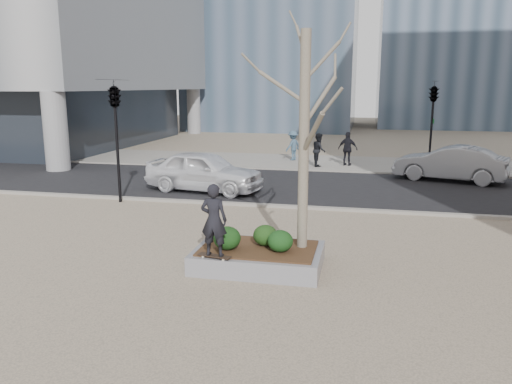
% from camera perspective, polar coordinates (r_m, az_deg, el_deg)
% --- Properties ---
extents(ground, '(120.00, 120.00, 0.00)m').
position_cam_1_polar(ground, '(12.35, -4.30, -8.16)').
color(ground, tan).
rests_on(ground, ground).
extents(street, '(60.00, 8.00, 0.02)m').
position_cam_1_polar(street, '(21.78, 3.23, 0.76)').
color(street, black).
rests_on(street, ground).
extents(far_sidewalk, '(60.00, 6.00, 0.02)m').
position_cam_1_polar(far_sidewalk, '(28.61, 5.48, 3.43)').
color(far_sidewalk, gray).
rests_on(far_sidewalk, ground).
extents(planter, '(3.00, 2.00, 0.45)m').
position_cam_1_polar(planter, '(12.04, 0.29, -7.53)').
color(planter, gray).
rests_on(planter, ground).
extents(planter_mulch, '(2.70, 1.70, 0.04)m').
position_cam_1_polar(planter_mulch, '(11.96, 0.29, -6.42)').
color(planter_mulch, '#382314').
rests_on(planter_mulch, planter).
extents(sycamore_tree, '(2.80, 2.80, 6.60)m').
position_cam_1_polar(sycamore_tree, '(11.49, 5.58, 9.65)').
color(sycamore_tree, gray).
rests_on(sycamore_tree, planter_mulch).
extents(shrub_left, '(0.65, 0.65, 0.55)m').
position_cam_1_polar(shrub_left, '(11.75, -3.33, -5.28)').
color(shrub_left, '#103410').
rests_on(shrub_left, planter_mulch).
extents(shrub_middle, '(0.59, 0.59, 0.50)m').
position_cam_1_polar(shrub_middle, '(12.02, 1.08, -4.97)').
color(shrub_middle, '#103310').
rests_on(shrub_middle, planter_mulch).
extents(shrub_right, '(0.59, 0.59, 0.51)m').
position_cam_1_polar(shrub_right, '(11.59, 2.79, -5.62)').
color(shrub_right, '#143E16').
rests_on(shrub_right, planter_mulch).
extents(skateboard, '(0.80, 0.35, 0.08)m').
position_cam_1_polar(skateboard, '(11.35, -4.77, -7.40)').
color(skateboard, black).
rests_on(skateboard, planter).
extents(skateboarder, '(0.60, 0.40, 1.64)m').
position_cam_1_polar(skateboarder, '(11.10, -4.84, -3.21)').
color(skateboarder, black).
rests_on(skateboarder, skateboard).
extents(police_car, '(5.13, 2.75, 1.66)m').
position_cam_1_polar(police_car, '(20.52, -5.94, 2.40)').
color(police_car, white).
rests_on(police_car, street).
extents(car_silver, '(5.15, 3.05, 1.60)m').
position_cam_1_polar(car_silver, '(24.30, 21.31, 3.07)').
color(car_silver, gray).
rests_on(car_silver, street).
extents(pedestrian_a, '(0.81, 0.97, 1.78)m').
position_cam_1_polar(pedestrian_a, '(27.01, 7.21, 4.81)').
color(pedestrian_a, black).
rests_on(pedestrian_a, far_sidewalk).
extents(pedestrian_b, '(1.12, 1.27, 1.70)m').
position_cam_1_polar(pedestrian_b, '(29.13, 4.24, 5.32)').
color(pedestrian_b, '#3D596F').
rests_on(pedestrian_b, far_sidewalk).
extents(pedestrian_c, '(1.15, 0.73, 1.83)m').
position_cam_1_polar(pedestrian_c, '(27.49, 10.44, 4.88)').
color(pedestrian_c, black).
rests_on(pedestrian_c, far_sidewalk).
extents(traffic_light_near, '(0.60, 2.48, 4.50)m').
position_cam_1_polar(traffic_light_near, '(19.01, -15.60, 5.52)').
color(traffic_light_near, black).
rests_on(traffic_light_near, ground).
extents(traffic_light_far, '(0.60, 2.48, 4.50)m').
position_cam_1_polar(traffic_light_far, '(25.96, 19.40, 6.91)').
color(traffic_light_far, black).
rests_on(traffic_light_far, ground).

